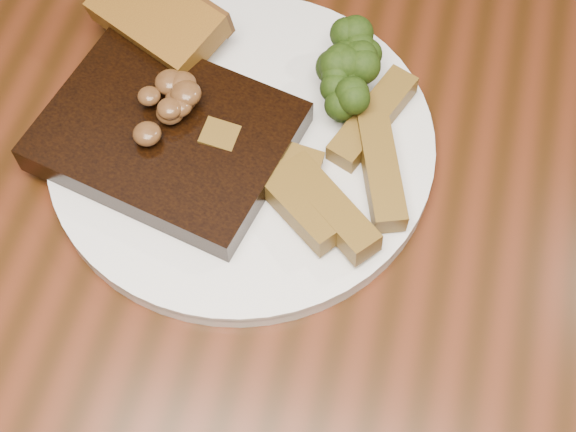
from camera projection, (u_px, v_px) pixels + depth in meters
name	position (u px, v px, depth m)	size (l,w,h in m)	color
dining_table	(293.00, 292.00, 0.67)	(1.60, 0.90, 0.75)	#451D0D
plate	(242.00, 145.00, 0.62)	(0.30, 0.30, 0.01)	white
steak	(167.00, 137.00, 0.61)	(0.18, 0.14, 0.03)	black
steak_bone	(142.00, 209.00, 0.58)	(0.13, 0.01, 0.02)	beige
mushroom_pile	(168.00, 109.00, 0.58)	(0.07, 0.07, 0.03)	brown
garlic_bread	(160.00, 35.00, 0.66)	(0.10, 0.06, 0.02)	brown
potato_wedges	(330.00, 161.00, 0.60)	(0.12, 0.12, 0.02)	brown
broccoli_cluster	(351.00, 75.00, 0.62)	(0.08, 0.08, 0.04)	#22360C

